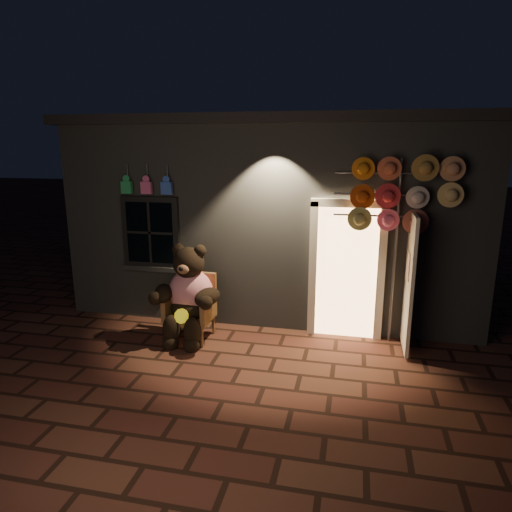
% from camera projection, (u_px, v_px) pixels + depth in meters
% --- Properties ---
extents(ground, '(60.00, 60.00, 0.00)m').
position_uv_depth(ground, '(240.00, 368.00, 6.25)').
color(ground, '#552F20').
rests_on(ground, ground).
extents(shop_building, '(7.30, 5.95, 3.51)m').
position_uv_depth(shop_building, '(286.00, 205.00, 9.61)').
color(shop_building, slate).
rests_on(shop_building, ground).
extents(wicker_armchair, '(0.72, 0.65, 1.02)m').
position_uv_depth(wicker_armchair, '(192.00, 306.00, 7.17)').
color(wicker_armchair, brown).
rests_on(wicker_armchair, ground).
extents(teddy_bear, '(1.14, 0.89, 1.56)m').
position_uv_depth(teddy_bear, '(188.00, 295.00, 7.00)').
color(teddy_bear, red).
rests_on(teddy_bear, ground).
extents(hat_rack, '(1.80, 0.22, 2.82)m').
position_uv_depth(hat_rack, '(401.00, 195.00, 6.48)').
color(hat_rack, '#59595E').
rests_on(hat_rack, ground).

